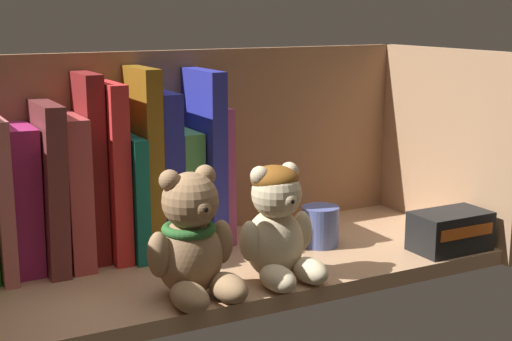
# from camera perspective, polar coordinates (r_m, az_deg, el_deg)

# --- Properties ---
(shelf_board) EXTENTS (0.67, 0.27, 0.02)m
(shelf_board) POSITION_cam_1_polar(r_m,az_deg,el_deg) (0.98, -1.54, -7.42)
(shelf_board) COLOR #A87F5B
(shelf_board) RESTS_ON ground
(shelf_back_panel) EXTENTS (0.70, 0.01, 0.28)m
(shelf_back_panel) POSITION_cam_1_polar(r_m,az_deg,el_deg) (1.07, -4.94, 1.58)
(shelf_back_panel) COLOR #8D6242
(shelf_back_panel) RESTS_ON ground
(shelf_side_panel_right) EXTENTS (0.02, 0.29, 0.28)m
(shelf_side_panel_right) POSITION_cam_1_polar(r_m,az_deg,el_deg) (1.14, 14.25, 1.89)
(shelf_side_panel_right) COLOR #A87F5B
(shelf_side_panel_right) RESTS_ON ground
(book_2) EXTENTS (0.04, 0.11, 0.18)m
(book_2) POSITION_cam_1_polar(r_m,az_deg,el_deg) (0.97, -17.66, -1.98)
(book_2) COLOR #942058
(book_2) RESTS_ON shelf_board
(book_3) EXTENTS (0.03, 0.15, 0.21)m
(book_3) POSITION_cam_1_polar(r_m,az_deg,el_deg) (0.97, -15.90, -1.00)
(book_3) COLOR brown
(book_3) RESTS_ON shelf_board
(book_4) EXTENTS (0.03, 0.14, 0.19)m
(book_4) POSITION_cam_1_polar(r_m,az_deg,el_deg) (0.98, -14.22, -1.33)
(book_4) COLOR #AA4040
(book_4) RESTS_ON shelf_board
(book_5) EXTENTS (0.02, 0.09, 0.24)m
(book_5) POSITION_cam_1_polar(r_m,az_deg,el_deg) (0.98, -12.71, 0.28)
(book_5) COLOR maroon
(book_5) RESTS_ON shelf_board
(book_6) EXTENTS (0.02, 0.13, 0.23)m
(book_6) POSITION_cam_1_polar(r_m,az_deg,el_deg) (0.99, -11.30, 0.07)
(book_6) COLOR red
(book_6) RESTS_ON shelf_board
(book_7) EXTENTS (0.02, 0.14, 0.16)m
(book_7) POSITION_cam_1_polar(r_m,az_deg,el_deg) (1.00, -9.97, -1.71)
(book_7) COLOR #0E5B52
(book_7) RESTS_ON shelf_board
(book_8) EXTENTS (0.02, 0.12, 0.25)m
(book_8) POSITION_cam_1_polar(r_m,az_deg,el_deg) (1.00, -8.85, 0.81)
(book_8) COLOR brown
(book_8) RESTS_ON shelf_board
(book_9) EXTENTS (0.03, 0.11, 0.21)m
(book_9) POSITION_cam_1_polar(r_m,az_deg,el_deg) (1.01, -7.39, 0.04)
(book_9) COLOR navy
(book_9) RESTS_ON shelf_board
(book_10) EXTENTS (0.03, 0.11, 0.16)m
(book_10) POSITION_cam_1_polar(r_m,az_deg,el_deg) (1.03, -5.78, -1.26)
(book_10) COLOR #53A152
(book_10) RESTS_ON shelf_board
(book_11) EXTENTS (0.02, 0.14, 0.24)m
(book_11) POSITION_cam_1_polar(r_m,az_deg,el_deg) (1.03, -4.41, 1.10)
(book_11) COLOR #272B96
(book_11) RESTS_ON shelf_board
(book_12) EXTENTS (0.02, 0.10, 0.19)m
(book_12) POSITION_cam_1_polar(r_m,az_deg,el_deg) (1.04, -3.21, -0.19)
(book_12) COLOR #B04679
(book_12) RESTS_ON shelf_board
(teddy_bear_larger) EXTENTS (0.11, 0.11, 0.15)m
(teddy_bear_larger) POSITION_cam_1_polar(r_m,az_deg,el_deg) (0.84, -4.92, -5.55)
(teddy_bear_larger) COLOR #93704C
(teddy_bear_larger) RESTS_ON shelf_board
(teddy_bear_smaller) EXTENTS (0.10, 0.11, 0.14)m
(teddy_bear_smaller) POSITION_cam_1_polar(r_m,az_deg,el_deg) (0.89, 1.66, -4.25)
(teddy_bear_smaller) COLOR beige
(teddy_bear_smaller) RESTS_ON shelf_board
(pillar_candle) EXTENTS (0.05, 0.05, 0.06)m
(pillar_candle) POSITION_cam_1_polar(r_m,az_deg,el_deg) (1.03, 5.08, -4.33)
(pillar_candle) COLOR #4C5B99
(pillar_candle) RESTS_ON shelf_board
(small_product_box) EXTENTS (0.10, 0.06, 0.05)m
(small_product_box) POSITION_cam_1_polar(r_m,az_deg,el_deg) (1.04, 14.70, -4.52)
(small_product_box) COLOR black
(small_product_box) RESTS_ON shelf_board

